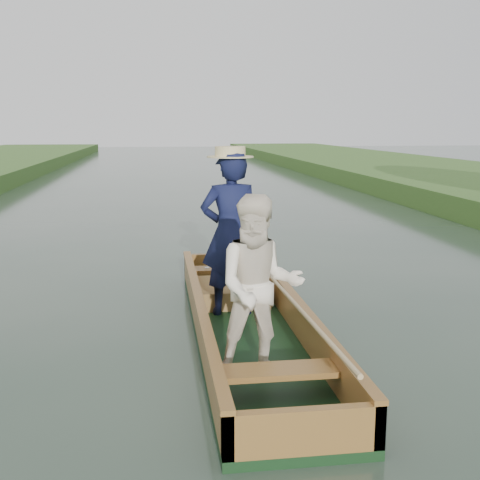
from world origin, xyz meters
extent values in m
plane|color=#283D30|center=(0.00, 0.00, 0.00)|extent=(120.00, 120.00, 0.00)
cube|color=black|center=(0.00, 0.00, 0.04)|extent=(1.10, 5.00, 0.08)
cube|color=#94602E|center=(-0.51, 0.00, 0.24)|extent=(0.08, 5.00, 0.32)
cube|color=#94602E|center=(0.51, 0.00, 0.24)|extent=(0.08, 5.00, 0.32)
cube|color=#94602E|center=(0.00, 2.46, 0.24)|extent=(1.10, 0.08, 0.32)
cube|color=#94602E|center=(0.00, -2.46, 0.24)|extent=(1.10, 0.08, 0.32)
cube|color=#94602E|center=(-0.51, 0.00, 0.42)|extent=(0.10, 5.00, 0.04)
cube|color=#94602E|center=(0.51, 0.00, 0.42)|extent=(0.10, 5.00, 0.04)
cube|color=#94602E|center=(0.00, 1.90, 0.30)|extent=(0.94, 0.30, 0.05)
cube|color=#94602E|center=(0.00, -1.60, 0.30)|extent=(0.94, 0.30, 0.05)
imported|color=#111537|center=(-0.10, 0.65, 1.02)|extent=(0.71, 0.49, 1.88)
cylinder|color=beige|center=(-0.10, 0.65, 1.92)|extent=(0.52, 0.52, 0.12)
imported|color=white|center=(-0.08, -1.15, 0.87)|extent=(0.80, 0.64, 1.59)
cube|color=#A35834|center=(-0.04, 1.14, 0.19)|extent=(0.85, 0.90, 0.22)
sphere|color=tan|center=(0.20, 1.04, 0.40)|extent=(0.17, 0.17, 0.17)
sphere|color=tan|center=(0.20, 1.03, 0.53)|extent=(0.13, 0.13, 0.13)
sphere|color=tan|center=(0.16, 1.03, 0.58)|extent=(0.05, 0.05, 0.05)
sphere|color=tan|center=(0.25, 1.03, 0.58)|extent=(0.05, 0.05, 0.05)
sphere|color=tan|center=(0.20, 0.98, 0.51)|extent=(0.05, 0.05, 0.05)
sphere|color=tan|center=(0.13, 1.02, 0.42)|extent=(0.06, 0.06, 0.06)
sphere|color=tan|center=(0.28, 1.02, 0.42)|extent=(0.06, 0.06, 0.06)
sphere|color=tan|center=(0.16, 1.01, 0.32)|extent=(0.07, 0.07, 0.07)
sphere|color=tan|center=(0.25, 1.01, 0.32)|extent=(0.07, 0.07, 0.07)
cylinder|color=silver|center=(-0.27, 1.90, 0.33)|extent=(0.07, 0.07, 0.01)
cylinder|color=silver|center=(-0.27, 1.90, 0.37)|extent=(0.01, 0.01, 0.08)
ellipsoid|color=silver|center=(-0.27, 1.90, 0.43)|extent=(0.09, 0.09, 0.05)
cylinder|color=tan|center=(0.43, -0.39, 0.46)|extent=(0.04, 3.82, 0.18)
camera|label=1|loc=(-0.93, -6.02, 2.22)|focal=45.00mm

